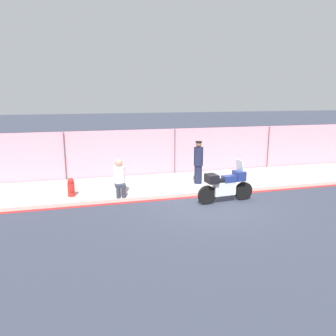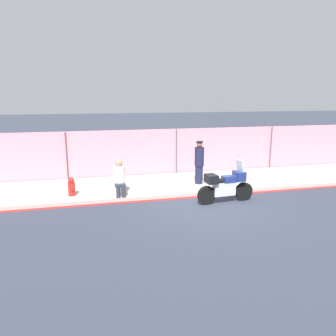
% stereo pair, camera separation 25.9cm
% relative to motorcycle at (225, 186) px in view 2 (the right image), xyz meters
% --- Properties ---
extents(ground_plane, '(120.00, 120.00, 0.00)m').
position_rel_motorcycle_xyz_m(ground_plane, '(-0.64, -0.06, -0.62)').
color(ground_plane, '#333847').
extents(sidewalk, '(37.07, 3.40, 0.13)m').
position_rel_motorcycle_xyz_m(sidewalk, '(-0.64, 2.62, -0.56)').
color(sidewalk, '#ADA89E').
rests_on(sidewalk, ground_plane).
extents(curb_paint_stripe, '(37.07, 0.18, 0.01)m').
position_rel_motorcycle_xyz_m(curb_paint_stripe, '(-0.64, 0.83, -0.62)').
color(curb_paint_stripe, red).
rests_on(curb_paint_stripe, ground_plane).
extents(storefront_fence, '(35.21, 0.17, 2.23)m').
position_rel_motorcycle_xyz_m(storefront_fence, '(-0.64, 4.41, 0.49)').
color(storefront_fence, pink).
rests_on(storefront_fence, ground_plane).
extents(motorcycle, '(2.16, 0.60, 1.53)m').
position_rel_motorcycle_xyz_m(motorcycle, '(0.00, 0.00, 0.00)').
color(motorcycle, black).
rests_on(motorcycle, ground_plane).
extents(officer_standing, '(0.39, 0.39, 1.79)m').
position_rel_motorcycle_xyz_m(officer_standing, '(-0.22, 2.23, 0.43)').
color(officer_standing, '#191E38').
rests_on(officer_standing, sidewalk).
extents(person_seated_on_curb, '(0.44, 0.72, 1.35)m').
position_rel_motorcycle_xyz_m(person_seated_on_curb, '(-3.62, 1.40, 0.25)').
color(person_seated_on_curb, '#2D3342').
rests_on(person_seated_on_curb, sidewalk).
extents(fire_hydrant, '(0.25, 0.32, 0.69)m').
position_rel_motorcycle_xyz_m(fire_hydrant, '(-5.36, 1.72, -0.15)').
color(fire_hydrant, red).
rests_on(fire_hydrant, sidewalk).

